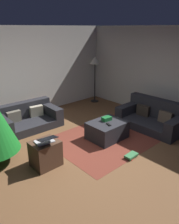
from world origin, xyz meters
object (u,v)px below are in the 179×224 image
object	(u,v)px
tv_remote	(109,124)
couch_right	(153,117)
corner_lamp	(95,64)
book_stack	(131,156)
side_table	(46,154)
laptop	(46,140)
gift_box	(107,119)
ottoman	(107,130)
couch_left	(27,119)

from	to	relation	value
tv_remote	couch_right	bearing A→B (deg)	7.25
couch_right	corner_lamp	distance (m)	2.89
corner_lamp	book_stack	bearing A→B (deg)	-121.84
side_table	laptop	size ratio (longest dim) A/B	1.17
laptop	book_stack	world-z (taller)	laptop
book_stack	corner_lamp	distance (m)	4.03
book_stack	corner_lamp	size ratio (longest dim) A/B	0.19
couch_right	gift_box	distance (m)	1.43
tv_remote	corner_lamp	world-z (taller)	corner_lamp
tv_remote	laptop	xyz separation A→B (m)	(-1.63, 0.08, 0.14)
ottoman	side_table	bearing A→B (deg)	179.54
couch_right	laptop	size ratio (longest dim) A/B	3.90
tv_remote	book_stack	world-z (taller)	tv_remote
book_stack	gift_box	bearing A→B (deg)	72.74
side_table	ottoman	bearing A→B (deg)	-0.46
side_table	book_stack	xyz separation A→B (m)	(1.46, -0.96, -0.22)
ottoman	gift_box	bearing A→B (deg)	53.51
side_table	corner_lamp	world-z (taller)	corner_lamp
gift_box	side_table	xyz separation A→B (m)	(-1.78, -0.07, -0.21)
corner_lamp	couch_left	bearing A→B (deg)	-172.39
tv_remote	corner_lamp	distance (m)	3.18
ottoman	side_table	world-z (taller)	side_table
ottoman	book_stack	xyz separation A→B (m)	(-0.26, -0.94, -0.17)
gift_box	book_stack	bearing A→B (deg)	-107.26
couch_right	laptop	world-z (taller)	couch_right
couch_left	couch_right	bearing A→B (deg)	139.92
tv_remote	side_table	bearing A→B (deg)	-168.57
tv_remote	book_stack	xyz separation A→B (m)	(-0.16, -0.81, -0.40)
couch_right	couch_left	bearing A→B (deg)	47.13
couch_right	gift_box	world-z (taller)	couch_right
laptop	corner_lamp	size ratio (longest dim) A/B	0.27
laptop	corner_lamp	bearing A→B (deg)	33.87
gift_box	tv_remote	size ratio (longest dim) A/B	1.42
gift_box	laptop	xyz separation A→B (m)	(-1.79, -0.13, 0.11)
couch_right	gift_box	xyz separation A→B (m)	(-1.34, 0.45, 0.20)
couch_right	book_stack	size ratio (longest dim) A/B	5.65
side_table	gift_box	bearing A→B (deg)	2.26
book_stack	corner_lamp	bearing A→B (deg)	58.16
gift_box	corner_lamp	xyz separation A→B (m)	(1.69, 2.20, 0.90)
couch_right	corner_lamp	size ratio (longest dim) A/B	1.07
ottoman	gift_box	distance (m)	0.28
laptop	book_stack	bearing A→B (deg)	-31.46
laptop	book_stack	xyz separation A→B (m)	(1.47, -0.90, -0.54)
tv_remote	laptop	world-z (taller)	laptop
laptop	corner_lamp	world-z (taller)	corner_lamp
gift_box	book_stack	distance (m)	1.16
couch_right	laptop	distance (m)	3.15
tv_remote	side_table	distance (m)	1.64
couch_right	corner_lamp	world-z (taller)	corner_lamp
couch_left	couch_right	xyz separation A→B (m)	(2.53, -2.27, 0.03)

